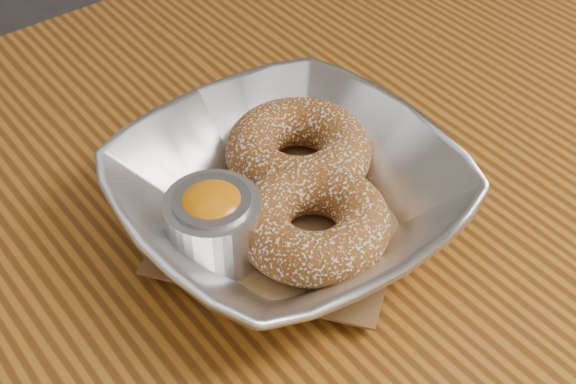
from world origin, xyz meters
TOP-DOWN VIEW (x-y plane):
  - serving_bowl at (0.10, 0.07)m, footprint 0.21×0.21m
  - parchment at (0.10, 0.07)m, footprint 0.20×0.20m
  - donut_back at (0.13, 0.10)m, footprint 0.12×0.12m
  - donut_front at (0.10, 0.04)m, footprint 0.10×0.10m
  - ramekin at (0.05, 0.07)m, footprint 0.06×0.06m

SIDE VIEW (x-z plane):
  - parchment at x=0.10m, z-range 0.76..0.76m
  - serving_bowl at x=0.10m, z-range 0.75..0.80m
  - donut_front at x=0.10m, z-range 0.76..0.79m
  - donut_back at x=0.13m, z-range 0.76..0.79m
  - ramekin at x=0.05m, z-range 0.76..0.81m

